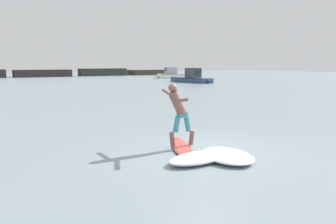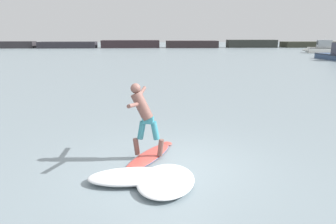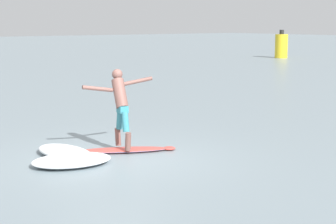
{
  "view_description": "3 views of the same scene",
  "coord_description": "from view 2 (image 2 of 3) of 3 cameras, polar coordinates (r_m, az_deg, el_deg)",
  "views": [
    {
      "loc": [
        -5.77,
        -7.03,
        2.4
      ],
      "look_at": [
        0.13,
        2.12,
        0.83
      ],
      "focal_mm": 35.0,
      "sensor_mm": 36.0,
      "label": 1
    },
    {
      "loc": [
        -0.45,
        -7.26,
        3.07
      ],
      "look_at": [
        0.14,
        2.09,
        0.8
      ],
      "focal_mm": 35.0,
      "sensor_mm": 36.0,
      "label": 2
    },
    {
      "loc": [
        10.21,
        -6.4,
        2.97
      ],
      "look_at": [
        -0.67,
        1.95,
        0.76
      ],
      "focal_mm": 60.0,
      "sensor_mm": 36.0,
      "label": 3
    }
  ],
  "objects": [
    {
      "name": "ground_plane",
      "position": [
        7.89,
        -0.08,
        -9.24
      ],
      "size": [
        200.0,
        200.0,
        0.0
      ],
      "primitive_type": "plane",
      "color": "gray"
    },
    {
      "name": "rock_jetty_breakwater",
      "position": [
        69.37,
        -0.94,
        11.71
      ],
      "size": [
        75.43,
        4.64,
        1.58
      ],
      "color": "#322E32",
      "rests_on": "ground"
    },
    {
      "name": "surfboard",
      "position": [
        8.33,
        -3.26,
        -7.66
      ],
      "size": [
        1.48,
        2.22,
        0.22
      ],
      "color": "#D74A41",
      "rests_on": "ground"
    },
    {
      "name": "surfer",
      "position": [
        7.98,
        -4.37,
        -0.18
      ],
      "size": [
        0.87,
        1.7,
        1.81
      ],
      "color": "brown",
      "rests_on": "surfboard"
    },
    {
      "name": "small_boat_offshore",
      "position": [
        56.86,
        26.07,
        9.87
      ],
      "size": [
        7.49,
        4.03,
        2.88
      ],
      "color": "white",
      "rests_on": "ground"
    },
    {
      "name": "wave_foam_at_tail",
      "position": [
        7.1,
        -6.44,
        -11.11
      ],
      "size": [
        1.87,
        0.98,
        0.21
      ],
      "color": "white",
      "rests_on": "ground"
    },
    {
      "name": "wave_foam_at_nose",
      "position": [
        6.9,
        -0.38,
        -11.84
      ],
      "size": [
        1.5,
        1.89,
        0.2
      ],
      "color": "white",
      "rests_on": "ground"
    }
  ]
}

